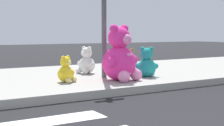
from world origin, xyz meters
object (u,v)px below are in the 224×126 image
(sign_pole, at_px, (104,1))
(plush_teal, at_px, (147,65))
(plush_white, at_px, (86,63))
(plush_yellow, at_px, (66,72))
(plush_brown, at_px, (127,64))
(plush_pink_large, at_px, (120,58))

(sign_pole, xyz_separation_m, plush_teal, (0.89, -0.39, -1.42))
(plush_white, height_order, plush_yellow, plush_white)
(plush_brown, bearing_deg, plush_white, 137.68)
(plush_yellow, bearing_deg, plush_brown, 12.90)
(plush_teal, height_order, plush_brown, plush_teal)
(plush_pink_large, relative_size, plush_white, 1.75)
(plush_yellow, height_order, plush_brown, plush_brown)
(plush_white, xyz_separation_m, plush_yellow, (-0.99, -1.09, -0.05))
(plush_teal, height_order, plush_yellow, plush_teal)
(plush_pink_large, bearing_deg, sign_pole, 95.85)
(plush_pink_large, height_order, plush_white, plush_pink_large)
(plush_teal, height_order, plush_white, plush_teal)
(plush_teal, xyz_separation_m, plush_brown, (-0.16, 0.56, -0.02))
(plush_pink_large, height_order, plush_yellow, plush_pink_large)
(plush_pink_large, relative_size, plush_yellow, 2.16)
(plush_teal, bearing_deg, plush_pink_large, -167.11)
(plush_pink_large, bearing_deg, plush_teal, 12.89)
(plush_white, xyz_separation_m, plush_brown, (0.76, -0.69, -0.02))
(plush_teal, relative_size, plush_brown, 1.10)
(plush_pink_large, xyz_separation_m, plush_yellow, (-1.07, 0.35, -0.25))
(plush_pink_large, height_order, plush_brown, plush_pink_large)
(plush_yellow, bearing_deg, plush_pink_large, -17.94)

